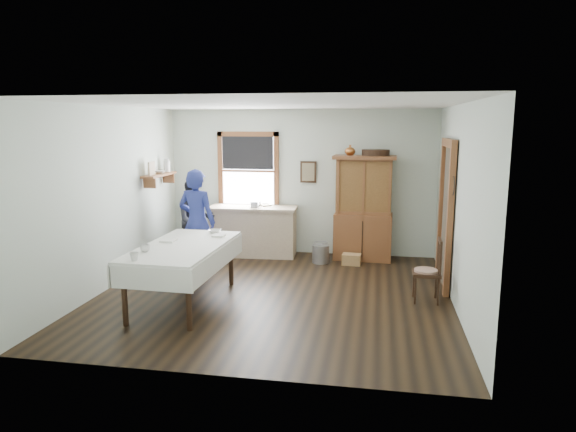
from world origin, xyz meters
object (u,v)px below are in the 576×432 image
(china_hutch, at_px, (363,208))
(dining_table, at_px, (184,274))
(pail, at_px, (321,254))
(work_counter, at_px, (253,231))
(woman_blue, at_px, (197,226))
(figure_dark, at_px, (195,223))
(wicker_basket, at_px, (351,259))
(spindle_chair, at_px, (427,270))

(china_hutch, relative_size, dining_table, 0.92)
(pail, bearing_deg, work_counter, 166.60)
(work_counter, bearing_deg, dining_table, -99.52)
(woman_blue, bearing_deg, pail, -144.28)
(china_hutch, distance_m, woman_blue, 2.98)
(figure_dark, bearing_deg, wicker_basket, -33.68)
(work_counter, height_order, spindle_chair, work_counter)
(woman_blue, height_order, figure_dark, woman_blue)
(work_counter, height_order, woman_blue, woman_blue)
(pail, bearing_deg, dining_table, -124.02)
(figure_dark, bearing_deg, woman_blue, -105.09)
(dining_table, height_order, wicker_basket, dining_table)
(china_hutch, relative_size, spindle_chair, 2.10)
(pail, height_order, figure_dark, figure_dark)
(work_counter, bearing_deg, pail, -16.23)
(work_counter, height_order, figure_dark, figure_dark)
(work_counter, relative_size, spindle_chair, 1.81)
(dining_table, distance_m, spindle_chair, 3.34)
(work_counter, distance_m, dining_table, 2.72)
(spindle_chair, bearing_deg, china_hutch, 114.99)
(pail, xyz_separation_m, figure_dark, (-2.24, -0.21, 0.51))
(pail, bearing_deg, spindle_chair, -46.37)
(spindle_chair, height_order, pail, spindle_chair)
(china_hutch, height_order, dining_table, china_hutch)
(spindle_chair, bearing_deg, figure_dark, 159.60)
(work_counter, xyz_separation_m, wicker_basket, (1.85, -0.35, -0.37))
(spindle_chair, relative_size, figure_dark, 0.66)
(wicker_basket, xyz_separation_m, figure_dark, (-2.79, -0.17, 0.58))
(china_hutch, height_order, figure_dark, china_hutch)
(work_counter, distance_m, pail, 1.37)
(pail, height_order, wicker_basket, pail)
(dining_table, bearing_deg, china_hutch, 49.84)
(china_hutch, xyz_separation_m, pail, (-0.72, -0.38, -0.78))
(china_hutch, height_order, pail, china_hutch)
(wicker_basket, bearing_deg, work_counter, 169.36)
(china_hutch, bearing_deg, figure_dark, -166.93)
(work_counter, distance_m, woman_blue, 1.50)
(work_counter, bearing_deg, figure_dark, -153.82)
(china_hutch, bearing_deg, woman_blue, -150.16)
(figure_dark, bearing_deg, pail, -31.86)
(work_counter, height_order, china_hutch, china_hutch)
(wicker_basket, height_order, woman_blue, woman_blue)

